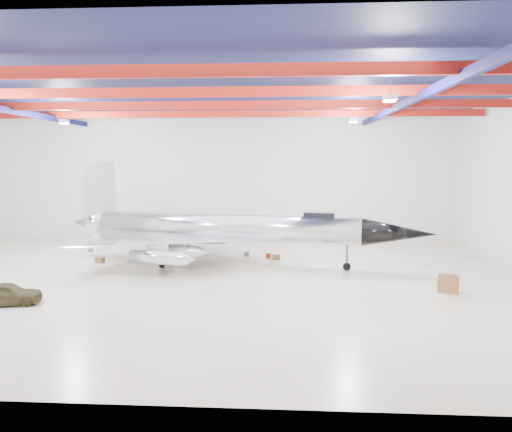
{
  "coord_description": "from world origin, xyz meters",
  "views": [
    {
      "loc": [
        5.55,
        -28.39,
        7.01
      ],
      "look_at": [
        3.68,
        2.0,
        3.58
      ],
      "focal_mm": 35.0,
      "sensor_mm": 36.0,
      "label": 1
    }
  ],
  "objects": [
    {
      "name": "floor",
      "position": [
        0.0,
        0.0,
        0.0
      ],
      "size": [
        40.0,
        40.0,
        0.0
      ],
      "primitive_type": "plane",
      "color": "beige",
      "rests_on": "ground"
    },
    {
      "name": "wall_back",
      "position": [
        0.0,
        15.0,
        5.5
      ],
      "size": [
        40.0,
        0.0,
        40.0
      ],
      "primitive_type": "plane",
      "rotation": [
        1.57,
        0.0,
        0.0
      ],
      "color": "silver",
      "rests_on": "floor"
    },
    {
      "name": "ceiling",
      "position": [
        0.0,
        0.0,
        11.0
      ],
      "size": [
        40.0,
        40.0,
        0.0
      ],
      "primitive_type": "plane",
      "rotation": [
        3.14,
        0.0,
        0.0
      ],
      "color": "#0A0F38",
      "rests_on": "wall_back"
    },
    {
      "name": "ceiling_structure",
      "position": [
        0.0,
        0.0,
        10.32
      ],
      "size": [
        39.5,
        29.5,
        1.08
      ],
      "color": "maroon",
      "rests_on": "ceiling"
    },
    {
      "name": "jet_aircraft",
      "position": [
        1.43,
        4.59,
        2.25
      ],
      "size": [
        25.01,
        16.73,
        6.86
      ],
      "rotation": [
        0.0,
        0.0,
        -0.18
      ],
      "color": "silver",
      "rests_on": "floor"
    },
    {
      "name": "jeep",
      "position": [
        -8.03,
        -5.61,
        0.57
      ],
      "size": [
        3.55,
        2.13,
        1.13
      ],
      "primitive_type": "imported",
      "rotation": [
        0.0,
        0.0,
        1.83
      ],
      "color": "#3A331D",
      "rests_on": "floor"
    },
    {
      "name": "desk",
      "position": [
        14.14,
        -1.98,
        0.49
      ],
      "size": [
        1.18,
        0.86,
        0.98
      ],
      "primitive_type": "cube",
      "rotation": [
        0.0,
        0.0,
        -0.34
      ],
      "color": "brown",
      "rests_on": "floor"
    },
    {
      "name": "crate_ply",
      "position": [
        -7.22,
        4.55,
        0.19
      ],
      "size": [
        0.65,
        0.58,
        0.38
      ],
      "primitive_type": "cube",
      "rotation": [
        0.0,
        0.0,
        -0.33
      ],
      "color": "olive",
      "rests_on": "floor"
    },
    {
      "name": "toolbox_red",
      "position": [
        -3.11,
        9.25,
        0.16
      ],
      "size": [
        0.57,
        0.52,
        0.32
      ],
      "primitive_type": "cube",
      "rotation": [
        0.0,
        0.0,
        0.43
      ],
      "color": "#98270F",
      "rests_on": "floor"
    },
    {
      "name": "engine_drum",
      "position": [
        -1.73,
        1.61,
        0.24
      ],
      "size": [
        0.55,
        0.55,
        0.47
      ],
      "primitive_type": "cylinder",
      "rotation": [
        0.0,
        0.0,
        -0.05
      ],
      "color": "#59595B",
      "rests_on": "floor"
    },
    {
      "name": "parts_bin",
      "position": [
        4.84,
        6.31,
        0.18
      ],
      "size": [
        0.57,
        0.49,
        0.36
      ],
      "primitive_type": "cube",
      "rotation": [
        0.0,
        0.0,
        0.16
      ],
      "color": "olive",
      "rests_on": "floor"
    },
    {
      "name": "crate_small",
      "position": [
        -9.44,
        8.46,
        0.12
      ],
      "size": [
        0.41,
        0.36,
        0.25
      ],
      "primitive_type": "cube",
      "rotation": [
        0.0,
        0.0,
        0.24
      ],
      "color": "#59595B",
      "rests_on": "floor"
    },
    {
      "name": "tool_chest",
      "position": [
        4.29,
        6.78,
        0.18
      ],
      "size": [
        0.43,
        0.43,
        0.36
      ],
      "primitive_type": "cylinder",
      "rotation": [
        0.0,
        0.0,
        -0.09
      ],
      "color": "#98270F",
      "rests_on": "floor"
    },
    {
      "name": "oil_barrel",
      "position": [
        -1.57,
        6.62,
        0.18
      ],
      "size": [
        0.6,
        0.52,
        0.37
      ],
      "primitive_type": "cube",
      "rotation": [
        0.0,
        0.0,
        -0.21
      ],
      "color": "olive",
      "rests_on": "floor"
    },
    {
      "name": "spares_box",
      "position": [
        2.67,
        7.4,
        0.17
      ],
      "size": [
        0.47,
        0.47,
        0.33
      ],
      "primitive_type": "cylinder",
      "rotation": [
        0.0,
        0.0,
        -0.36
      ],
      "color": "#59595B",
      "rests_on": "floor"
    }
  ]
}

